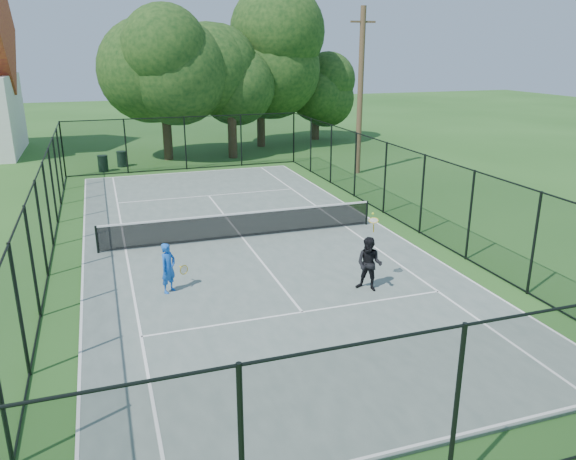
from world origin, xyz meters
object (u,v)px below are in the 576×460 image
object	(u,v)px
trash_bin_left	(103,163)
trash_bin_right	(122,159)
tennis_net	(242,224)
player_black	(369,264)
player_blue	(168,268)
utility_pole	(360,92)

from	to	relation	value
trash_bin_left	trash_bin_right	world-z (taller)	trash_bin_left
tennis_net	player_black	bearing A→B (deg)	-67.95
tennis_net	trash_bin_right	size ratio (longest dim) A/B	11.14
trash_bin_right	player_black	size ratio (longest dim) A/B	0.42
player_blue	player_black	distance (m)	5.65
trash_bin_right	player_black	bearing A→B (deg)	-74.43
trash_bin_left	player_black	distance (m)	20.69
trash_bin_right	player_blue	bearing A→B (deg)	-88.94
utility_pole	player_black	xyz separation A→B (m)	(-6.58, -14.64, -3.56)
trash_bin_right	utility_pole	xyz separation A→B (m)	(12.33, -5.99, 3.95)
utility_pole	player_blue	distance (m)	18.02
trash_bin_left	player_blue	size ratio (longest dim) A/B	0.64
trash_bin_left	trash_bin_right	bearing A→B (deg)	45.83
tennis_net	player_black	world-z (taller)	player_black
trash_bin_right	utility_pole	distance (m)	14.26
player_blue	trash_bin_right	bearing A→B (deg)	91.06
tennis_net	player_blue	distance (m)	5.05
trash_bin_right	player_blue	distance (m)	18.96
tennis_net	trash_bin_left	world-z (taller)	tennis_net
tennis_net	trash_bin_right	xyz separation A→B (m)	(-3.46, 14.99, -0.12)
trash_bin_left	tennis_net	bearing A→B (deg)	-71.92
trash_bin_left	player_black	xyz separation A→B (m)	(6.82, -19.53, 0.38)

